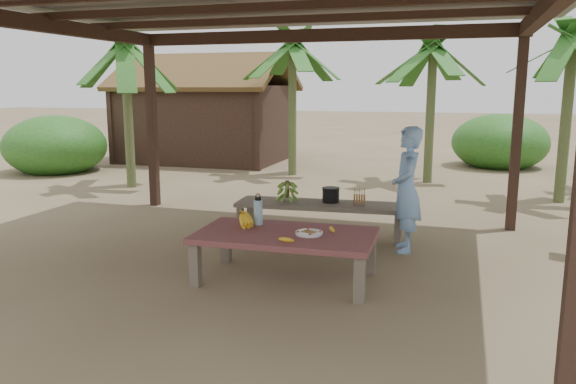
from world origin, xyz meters
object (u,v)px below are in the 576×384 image
(plate, at_px, (309,233))
(water_flask, at_px, (258,211))
(bench, at_px, (320,207))
(woman, at_px, (407,190))
(cooking_pot, at_px, (331,195))
(ripe_banana_bunch, at_px, (240,219))
(work_table, at_px, (286,239))

(plate, distance_m, water_flask, 0.70)
(bench, xyz_separation_m, woman, (1.15, -0.35, 0.36))
(bench, relative_size, water_flask, 6.56)
(water_flask, bearing_deg, plate, -22.37)
(cooking_pot, bearing_deg, water_flask, -104.55)
(water_flask, height_order, woman, woman)
(ripe_banana_bunch, distance_m, cooking_pot, 1.87)
(bench, distance_m, water_flask, 1.59)
(work_table, xyz_separation_m, ripe_banana_bunch, (-0.54, 0.10, 0.15))
(bench, distance_m, cooking_pot, 0.22)
(bench, xyz_separation_m, water_flask, (-0.30, -1.54, 0.25))
(woman, bearing_deg, water_flask, -61.60)
(woman, bearing_deg, work_table, -47.55)
(cooking_pot, bearing_deg, bench, -141.92)
(bench, bearing_deg, cooking_pot, 33.81)
(work_table, bearing_deg, plate, -6.63)
(cooking_pot, bearing_deg, woman, -23.55)
(bench, bearing_deg, plate, -83.57)
(bench, relative_size, plate, 8.12)
(bench, xyz_separation_m, plate, (0.34, -1.80, 0.12))
(cooking_pot, height_order, woman, woman)
(plate, bearing_deg, woman, 60.72)
(plate, xyz_separation_m, cooking_pot, (-0.21, 1.90, 0.03))
(ripe_banana_bunch, bearing_deg, bench, 74.81)
(ripe_banana_bunch, bearing_deg, water_flask, 41.36)
(woman, bearing_deg, bench, -117.71)
(work_table, bearing_deg, water_flask, 145.91)
(ripe_banana_bunch, bearing_deg, work_table, -10.84)
(ripe_banana_bunch, bearing_deg, cooking_pot, 71.85)
(plate, bearing_deg, ripe_banana_bunch, 171.11)
(plate, relative_size, woman, 0.18)
(work_table, height_order, ripe_banana_bunch, ripe_banana_bunch)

